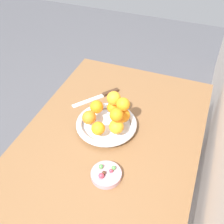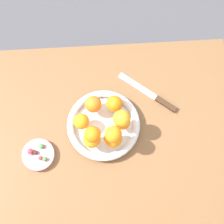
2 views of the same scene
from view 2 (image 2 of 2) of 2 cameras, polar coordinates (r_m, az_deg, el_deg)
name	(u,v)px [view 2 (image 2 of 2)]	position (r m, az deg, el deg)	size (l,w,h in m)	color
ground_plane	(99,167)	(2.01, -2.10, -9.08)	(6.00, 6.00, 0.00)	#4C4C51
dining_table	(94,142)	(1.37, -3.05, -5.01)	(1.10, 0.76, 0.74)	brown
fruit_bowl	(104,125)	(1.27, -1.42, -2.21)	(0.27, 0.27, 0.04)	silver
candy_dish	(38,155)	(1.28, -12.13, -6.98)	(0.12, 0.12, 0.02)	#B28C99
orange_0	(113,138)	(1.20, 0.16, -4.42)	(0.06, 0.06, 0.06)	orange
orange_1	(123,122)	(1.22, 1.78, -1.67)	(0.06, 0.06, 0.06)	orange
orange_2	(114,104)	(1.24, 0.41, 1.40)	(0.06, 0.06, 0.06)	orange
orange_3	(93,104)	(1.24, -3.14, 1.30)	(0.06, 0.06, 0.06)	orange
orange_4	(81,121)	(1.23, -5.12, -1.57)	(0.06, 0.06, 0.06)	orange
orange_5	(92,139)	(1.21, -3.33, -4.54)	(0.06, 0.06, 0.06)	orange
orange_6	(122,119)	(1.17, 1.63, -1.14)	(0.06, 0.06, 0.06)	orange
orange_7	(92,134)	(1.15, -3.28, -3.74)	(0.06, 0.06, 0.06)	orange
orange_8	(113,134)	(1.14, 0.21, -3.71)	(0.06, 0.06, 0.06)	orange
candy_ball_0	(30,152)	(1.27, -13.41, -6.41)	(0.02, 0.02, 0.02)	#C6384C
candy_ball_1	(35,152)	(1.27, -12.61, -6.57)	(0.01, 0.01, 0.01)	#472819
candy_ball_2	(45,159)	(1.26, -11.13, -7.67)	(0.02, 0.02, 0.02)	#4C9947
candy_ball_3	(40,158)	(1.26, -11.81, -7.49)	(0.01, 0.01, 0.01)	#C6384C
candy_ball_4	(41,146)	(1.27, -11.67, -5.57)	(0.02, 0.02, 0.02)	#4C9947
knife	(152,96)	(1.33, 6.74, 2.74)	(0.22, 0.18, 0.01)	#3F2819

